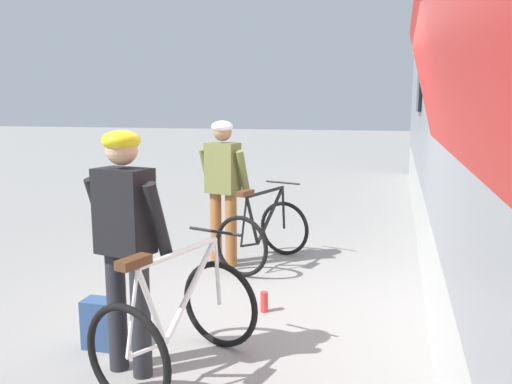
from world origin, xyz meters
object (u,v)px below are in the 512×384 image
Objects in this scene: backpack_on_platform at (101,324)px; water_bottle_near_the_bikes at (264,302)px; bicycle_near_black at (264,233)px; cyclist_near_in_olive at (223,180)px; cyclist_far_in_dark at (125,232)px; bicycle_far_white at (178,322)px.

backpack_on_platform reaches higher than water_bottle_near_the_bikes.
water_bottle_near_the_bikes is (1.07, 1.05, -0.10)m from backpack_on_platform.
backpack_on_platform is at bearing -135.65° from water_bottle_near_the_bikes.
water_bottle_near_the_bikes is (0.38, -1.40, -0.30)m from bicycle_near_black.
backpack_on_platform is (-0.70, -2.45, -0.20)m from bicycle_near_black.
bicycle_near_black is at bearing 72.03° from backpack_on_platform.
cyclist_near_in_olive is 1.44× the size of bicycle_near_black.
cyclist_far_in_dark is 1.45× the size of bicycle_far_white.
cyclist_near_in_olive is at bearing 82.37° from backpack_on_platform.
cyclist_far_in_dark is at bearing -95.81° from bicycle_near_black.
bicycle_near_black is 1.48m from water_bottle_near_the_bikes.
cyclist_far_in_dark reaches higher than bicycle_far_white.
cyclist_near_in_olive is 2.61m from cyclist_far_in_dark.
water_bottle_near_the_bikes is at bearing 76.70° from bicycle_far_white.
cyclist_far_in_dark is 1.44× the size of bicycle_near_black.
water_bottle_near_the_bikes is (0.30, 1.27, -0.30)m from bicycle_far_white.
cyclist_near_in_olive is 4.40× the size of backpack_on_platform.
cyclist_near_in_olive is 1.80m from water_bottle_near_the_bikes.
backpack_on_platform is at bearing -95.51° from cyclist_near_in_olive.
backpack_on_platform is 2.06× the size of water_bottle_near_the_bikes.
cyclist_far_in_dark is at bearing -85.72° from cyclist_near_in_olive.
backpack_on_platform is at bearing 146.24° from cyclist_far_in_dark.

